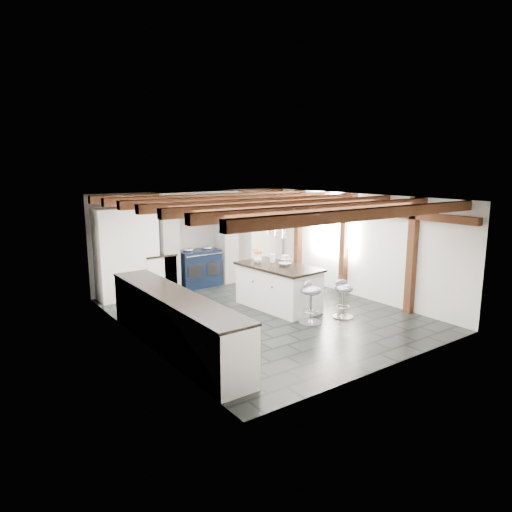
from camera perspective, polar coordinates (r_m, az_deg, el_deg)
ground at (r=9.11m, az=0.96°, el=-7.28°), size 6.00×6.00×0.00m
room_shell at (r=9.68m, az=-6.93°, el=0.27°), size 6.00×6.03×6.00m
range_cooker at (r=11.17m, az=-7.23°, el=-1.42°), size 1.00×0.63×0.99m
kitchen_island at (r=9.41m, az=2.78°, el=-3.79°), size 1.09×1.87×1.19m
bar_stool_near at (r=8.95m, az=10.86°, el=-4.73°), size 0.44×0.44×0.74m
bar_stool_far at (r=8.51m, az=6.79°, el=-5.14°), size 0.52×0.52×0.81m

